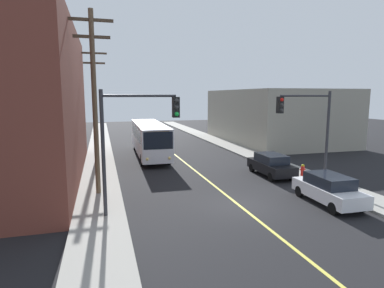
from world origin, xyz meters
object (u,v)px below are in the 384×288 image
Objects in this scene: parked_car_white at (329,189)px; traffic_signal_right_corner at (307,121)px; parked_car_black at (271,165)px; fire_hydrant at (303,170)px; utility_pole_near at (94,95)px; city_bus at (150,138)px; traffic_signal_left_corner at (136,129)px; utility_pole_mid at (95,97)px.

parked_car_white is 4.68m from traffic_signal_right_corner.
fire_hydrant is at bearing -29.53° from parked_car_black.
traffic_signal_right_corner is 7.14× the size of fire_hydrant.
parked_car_black is 4.86m from traffic_signal_right_corner.
utility_pole_near is at bearing -173.25° from parked_car_black.
city_bus reaches higher than parked_car_white.
utility_pole_near reaches higher than city_bus.
parked_car_white is at bearing -91.35° from parked_car_black.
utility_pole_near is 4.63m from traffic_signal_left_corner.
fire_hydrant is at bearing 57.82° from traffic_signal_right_corner.
utility_pole_mid is 1.71× the size of traffic_signal_right_corner.
utility_pole_mid is 19.71m from fire_hydrant.
utility_pole_near reaches higher than parked_car_black.
traffic_signal_left_corner is at bearing -169.58° from traffic_signal_right_corner.
utility_pole_mid is 12.18× the size of fire_hydrant.
city_bus is 2.04× the size of traffic_signal_left_corner.
fire_hydrant is at bearing 19.23° from traffic_signal_left_corner.
city_bus is 12.68m from parked_car_black.
utility_pole_near reaches higher than utility_pole_mid.
traffic_signal_right_corner reaches higher than fire_hydrant.
city_bus reaches higher than fire_hydrant.
fire_hydrant is (1.44, 2.29, -3.72)m from traffic_signal_right_corner.
utility_pole_mid is at bearing 137.12° from parked_car_black.
parked_car_black reaches higher than fire_hydrant.
traffic_signal_left_corner is 11.00m from traffic_signal_right_corner.
fire_hydrant is (12.26, 4.28, -3.72)m from traffic_signal_left_corner.
parked_car_white is 1.01× the size of parked_car_black.
traffic_signal_left_corner is (2.01, -16.83, -1.47)m from utility_pole_mid.
fire_hydrant is (14.27, -12.56, -5.19)m from utility_pole_mid.
parked_car_black is at bearing -53.82° from city_bus.
traffic_signal_left_corner is (-2.87, -15.57, 2.49)m from city_bus.
parked_car_white is at bearing -22.57° from utility_pole_near.
utility_pole_mid reaches higher than city_bus.
parked_car_white is (7.31, -16.67, -0.98)m from city_bus.
traffic_signal_left_corner is 7.14× the size of fire_hydrant.
parked_car_black is at bearing 27.45° from traffic_signal_left_corner.
parked_car_white reaches higher than fire_hydrant.
utility_pole_near reaches higher than parked_car_white.
parked_car_white is 5.30× the size of fire_hydrant.
traffic_signal_left_corner is at bearing -100.45° from city_bus.
utility_pole_mid is 1.71× the size of traffic_signal_left_corner.
traffic_signal_right_corner is at bearing -81.81° from parked_car_black.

